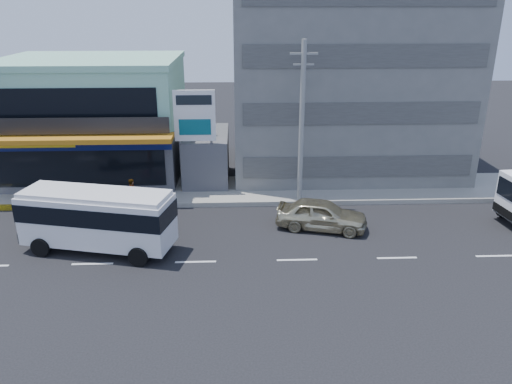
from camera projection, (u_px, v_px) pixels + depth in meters
ground at (196, 262)px, 24.42m from camera, size 120.00×120.00×0.00m
sidewalk at (280, 190)px, 33.44m from camera, size 70.00×5.00×0.30m
shop_building at (95, 121)px, 35.74m from camera, size 12.40×11.70×8.00m
concrete_building at (344, 75)px, 36.35m from camera, size 16.00×12.00×14.00m
gap_structure at (207, 157)px, 35.02m from camera, size 3.00×6.00×3.50m
satellite_dish at (205, 135)px, 33.44m from camera, size 1.50×1.50×0.15m
billboard at (195, 122)px, 31.26m from camera, size 2.60×0.18×6.90m
utility_pole_near at (302, 124)px, 29.75m from camera, size 1.60×0.30×10.00m
minibus at (97, 216)px, 24.96m from camera, size 7.97×4.13×3.19m
sedan at (322, 214)px, 27.77m from camera, size 5.39×3.31×1.71m
motorcycle_rider at (134, 204)px, 29.33m from camera, size 1.96×1.33×2.38m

